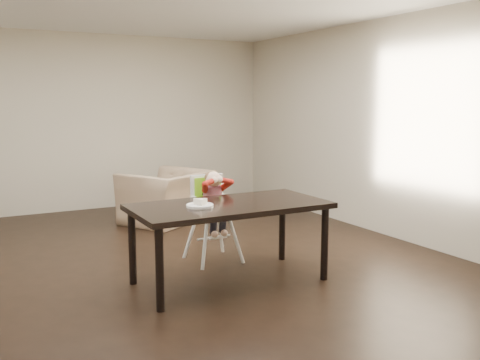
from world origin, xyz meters
The scene contains 6 objects.
ground centered at (0.00, 0.00, 0.00)m, with size 7.00×7.00×0.00m, color black.
room_walls centered at (0.00, 0.00, 1.86)m, with size 6.02×7.02×2.71m.
dining_table centered at (0.45, -0.56, 0.67)m, with size 1.80×0.90×0.75m.
high_chair centered at (0.60, 0.14, 0.68)m, with size 0.41×0.41×0.96m.
plate centered at (0.15, -0.58, 0.77)m, with size 0.30×0.30×0.07m.
armchair centered at (0.81, 2.06, 0.48)m, with size 1.10×0.71×0.96m, color tan.
Camera 1 is at (-1.75, -4.87, 1.69)m, focal length 40.00 mm.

